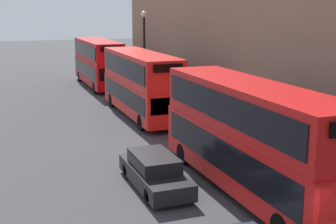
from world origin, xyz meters
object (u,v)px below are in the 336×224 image
at_px(bus_leading, 249,133).
at_px(car_hatchback, 155,170).
at_px(pedestrian, 234,129).
at_px(bus_second_in_queue, 141,82).
at_px(bus_third_in_queue, 98,61).

relative_size(bus_leading, car_hatchback, 2.40).
bearing_deg(car_hatchback, bus_leading, -27.44).
xyz_separation_m(car_hatchback, pedestrian, (6.16, 4.42, 0.09)).
bearing_deg(bus_leading, pedestrian, 65.97).
bearing_deg(pedestrian, bus_second_in_queue, 108.55).
height_order(bus_second_in_queue, bus_third_in_queue, bus_second_in_queue).
relative_size(bus_leading, bus_third_in_queue, 1.09).
relative_size(bus_third_in_queue, pedestrian, 5.81).
height_order(car_hatchback, pedestrian, pedestrian).
relative_size(bus_second_in_queue, car_hatchback, 2.22).
relative_size(bus_leading, bus_second_in_queue, 1.08).
xyz_separation_m(bus_third_in_queue, pedestrian, (2.76, -21.54, -1.55)).
height_order(bus_leading, car_hatchback, bus_leading).
bearing_deg(bus_second_in_queue, car_hatchback, -105.05).
height_order(bus_leading, pedestrian, bus_leading).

